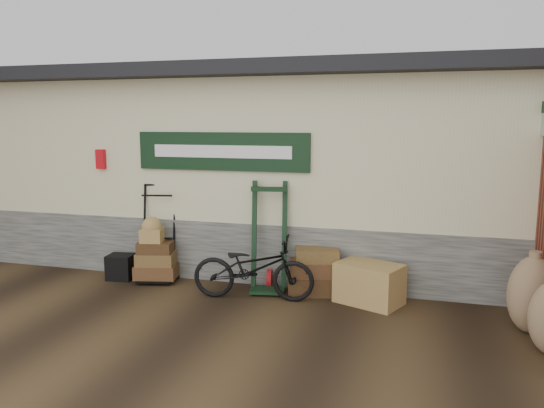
{
  "coord_description": "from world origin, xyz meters",
  "views": [
    {
      "loc": [
        2.51,
        -6.19,
        2.39
      ],
      "look_at": [
        0.47,
        0.9,
        1.23
      ],
      "focal_mm": 35.0,
      "sensor_mm": 36.0,
      "label": 1
    }
  ],
  "objects_px": {
    "porter_trolley": "(158,232)",
    "green_barrow": "(269,237)",
    "black_trunk": "(121,267)",
    "wicker_hamper": "(369,283)",
    "suitcase_stack": "(314,271)",
    "bicycle": "(253,265)"
  },
  "relations": [
    {
      "from": "green_barrow",
      "to": "bicycle",
      "type": "relative_size",
      "value": 0.94
    },
    {
      "from": "suitcase_stack",
      "to": "black_trunk",
      "type": "xyz_separation_m",
      "value": [
        -2.96,
        -0.15,
        -0.14
      ]
    },
    {
      "from": "porter_trolley",
      "to": "green_barrow",
      "type": "bearing_deg",
      "value": -14.76
    },
    {
      "from": "black_trunk",
      "to": "bicycle",
      "type": "height_order",
      "value": "bicycle"
    },
    {
      "from": "green_barrow",
      "to": "bicycle",
      "type": "xyz_separation_m",
      "value": [
        -0.1,
        -0.42,
        -0.29
      ]
    },
    {
      "from": "porter_trolley",
      "to": "wicker_hamper",
      "type": "height_order",
      "value": "porter_trolley"
    },
    {
      "from": "green_barrow",
      "to": "porter_trolley",
      "type": "bearing_deg",
      "value": 168.01
    },
    {
      "from": "wicker_hamper",
      "to": "bicycle",
      "type": "bearing_deg",
      "value": -169.83
    },
    {
      "from": "bicycle",
      "to": "wicker_hamper",
      "type": "bearing_deg",
      "value": -86.52
    },
    {
      "from": "suitcase_stack",
      "to": "wicker_hamper",
      "type": "height_order",
      "value": "suitcase_stack"
    },
    {
      "from": "suitcase_stack",
      "to": "bicycle",
      "type": "relative_size",
      "value": 0.45
    },
    {
      "from": "green_barrow",
      "to": "suitcase_stack",
      "type": "bearing_deg",
      "value": -5.29
    },
    {
      "from": "suitcase_stack",
      "to": "wicker_hamper",
      "type": "xyz_separation_m",
      "value": [
        0.78,
        -0.2,
        -0.06
      ]
    },
    {
      "from": "wicker_hamper",
      "to": "suitcase_stack",
      "type": "bearing_deg",
      "value": 165.48
    },
    {
      "from": "porter_trolley",
      "to": "wicker_hamper",
      "type": "bearing_deg",
      "value": -16.5
    },
    {
      "from": "porter_trolley",
      "to": "suitcase_stack",
      "type": "height_order",
      "value": "porter_trolley"
    },
    {
      "from": "green_barrow",
      "to": "wicker_hamper",
      "type": "xyz_separation_m",
      "value": [
        1.42,
        -0.15,
        -0.51
      ]
    },
    {
      "from": "green_barrow",
      "to": "suitcase_stack",
      "type": "distance_m",
      "value": 0.79
    },
    {
      "from": "green_barrow",
      "to": "black_trunk",
      "type": "bearing_deg",
      "value": 172.63
    },
    {
      "from": "wicker_hamper",
      "to": "black_trunk",
      "type": "height_order",
      "value": "wicker_hamper"
    },
    {
      "from": "green_barrow",
      "to": "bicycle",
      "type": "distance_m",
      "value": 0.52
    },
    {
      "from": "porter_trolley",
      "to": "suitcase_stack",
      "type": "bearing_deg",
      "value": -12.96
    }
  ]
}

